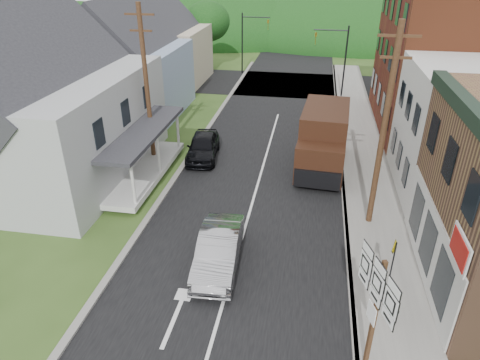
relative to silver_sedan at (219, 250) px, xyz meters
The scene contains 23 objects.
ground 1.19m from the silver_sedan, 49.79° to the left, with size 120.00×120.00×0.00m, color #2D4719.
road 10.75m from the silver_sedan, 86.79° to the left, with size 9.00×90.00×0.02m, color black.
cross_road 27.73m from the silver_sedan, 88.76° to the left, with size 60.00×9.00×0.02m, color black.
sidewalk_right 10.89m from the silver_sedan, 53.27° to the left, with size 2.80×55.00×0.15m, color slate.
curb_right 10.14m from the silver_sedan, 59.40° to the left, with size 0.20×55.00×0.15m, color slate.
curb_left 9.63m from the silver_sedan, 114.94° to the left, with size 0.30×55.00×0.12m, color slate.
storefront_red 21.76m from the silver_sedan, 56.10° to the left, with size 8.00×12.00×10.00m, color brown.
house_gray 13.68m from the silver_sedan, 149.52° to the left, with size 10.20×12.24×8.35m.
house_blue 20.75m from the silver_sedan, 120.42° to the left, with size 7.14×8.16×7.28m.
house_cream 29.00m from the silver_sedan, 112.20° to the left, with size 7.14×8.16×7.28m.
utility_pole_right 8.45m from the silver_sedan, 34.18° to the left, with size 1.60×0.26×9.00m.
utility_pole_left 11.22m from the silver_sedan, 124.11° to the left, with size 1.60×0.26×9.00m.
traffic_signal_right 24.88m from the silver_sedan, 78.55° to the left, with size 2.87×0.20×6.00m.
traffic_signal_left 31.57m from the silver_sedan, 96.77° to the left, with size 2.87×0.20×6.00m.
tree_left_b 21.16m from the silver_sedan, 142.22° to the left, with size 4.80×4.80×6.94m.
tree_left_c 28.19m from the silver_sedan, 131.62° to the left, with size 5.80×5.80×8.41m.
tree_left_d 34.02m from the silver_sedan, 104.40° to the left, with size 4.80×4.80×6.94m.
forested_ridge 55.72m from the silver_sedan, 89.38° to the left, with size 90.00×30.00×16.00m, color #0F340F.
silver_sedan is the anchor object (origin of this frame).
dark_sedan 10.44m from the silver_sedan, 107.77° to the left, with size 1.76×4.39×1.49m, color black.
delivery_van 10.60m from the silver_sedan, 67.98° to the left, with size 2.95×6.39×3.49m.
route_sign_cluster 6.89m from the silver_sedan, 36.07° to the right, with size 0.79×2.12×3.87m.
warning_sign 6.50m from the silver_sedan, ahead, with size 0.28×0.58×2.29m.
Camera 1 is at (2.59, -13.98, 11.11)m, focal length 32.00 mm.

